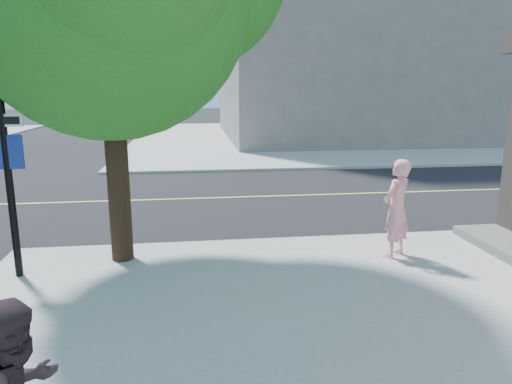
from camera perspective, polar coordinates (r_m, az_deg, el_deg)
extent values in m
plane|color=black|center=(10.65, -21.81, -6.71)|extent=(140.00, 140.00, 0.00)
cube|color=black|center=(14.89, -17.72, -1.07)|extent=(140.00, 9.00, 0.01)
cube|color=#A3A3A1|center=(33.25, 11.49, 6.54)|extent=(29.00, 25.00, 0.12)
cube|color=slate|center=(33.94, 12.59, 18.56)|extent=(18.00, 16.00, 14.00)
imported|color=pink|center=(9.47, 16.47, -1.90)|extent=(0.83, 0.78, 1.90)
cylinder|color=black|center=(9.07, -16.38, 4.53)|extent=(0.41, 0.41, 4.08)
cylinder|color=black|center=(8.87, -27.80, 4.27)|extent=(0.12, 0.12, 4.34)
cube|color=white|center=(8.79, -27.87, 7.60)|extent=(0.57, 0.04, 0.21)
cube|color=navy|center=(8.84, -27.54, 4.27)|extent=(0.46, 0.04, 0.57)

